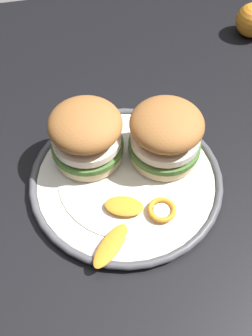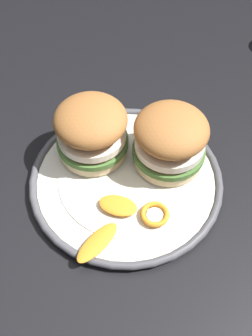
# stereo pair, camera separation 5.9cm
# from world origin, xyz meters

# --- Properties ---
(dining_table) EXTENTS (1.31, 0.89, 0.74)m
(dining_table) POSITION_xyz_m (0.00, 0.00, 0.64)
(dining_table) COLOR black
(dining_table) RESTS_ON ground
(dinner_plate) EXTENTS (0.32, 0.32, 0.02)m
(dinner_plate) POSITION_xyz_m (-0.07, -0.05, 0.74)
(dinner_plate) COLOR silver
(dinner_plate) RESTS_ON dining_table
(sandwich_half_left) EXTENTS (0.14, 0.14, 0.10)m
(sandwich_half_left) POSITION_xyz_m (-0.13, -0.10, 0.80)
(sandwich_half_left) COLOR beige
(sandwich_half_left) RESTS_ON dinner_plate
(sandwich_half_right) EXTENTS (0.15, 0.15, 0.10)m
(sandwich_half_right) POSITION_xyz_m (-0.10, 0.02, 0.80)
(sandwich_half_right) COLOR beige
(sandwich_half_right) RESTS_ON dinner_plate
(orange_peel_curled) EXTENTS (0.06, 0.06, 0.01)m
(orange_peel_curled) POSITION_xyz_m (0.01, -0.01, 0.76)
(orange_peel_curled) COLOR orange
(orange_peel_curled) RESTS_ON dinner_plate
(orange_peel_strip_long) EXTENTS (0.05, 0.07, 0.01)m
(orange_peel_strip_long) POSITION_xyz_m (-0.01, -0.07, 0.76)
(orange_peel_strip_long) COLOR orange
(orange_peel_strip_long) RESTS_ON dinner_plate
(orange_peel_strip_short) EXTENTS (0.08, 0.08, 0.01)m
(orange_peel_strip_short) POSITION_xyz_m (0.05, -0.10, 0.76)
(orange_peel_strip_short) COLOR orange
(orange_peel_strip_short) RESTS_ON dinner_plate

